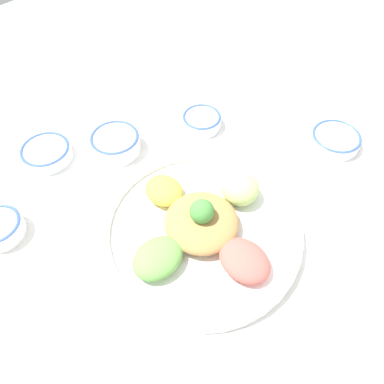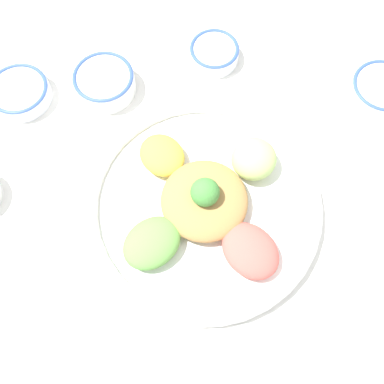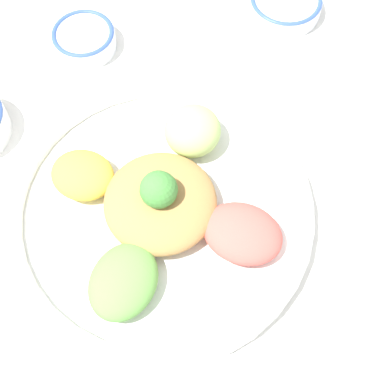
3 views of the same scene
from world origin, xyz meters
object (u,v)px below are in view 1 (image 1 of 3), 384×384
object	(u,v)px
sauce_bowl_dark	(116,142)
rice_bowl_plain	(46,153)
sauce_bowl_far	(336,139)
rice_bowl_blue	(202,120)
serving_spoon_extra	(271,109)
salad_platter	(202,228)

from	to	relation	value
sauce_bowl_dark	rice_bowl_plain	world-z (taller)	sauce_bowl_dark
rice_bowl_plain	sauce_bowl_far	size ratio (longest dim) A/B	0.97
rice_bowl_blue	sauce_bowl_dark	world-z (taller)	sauce_bowl_dark
rice_bowl_plain	sauce_bowl_far	distance (m)	0.68
serving_spoon_extra	sauce_bowl_far	bearing A→B (deg)	48.36
rice_bowl_blue	sauce_bowl_far	size ratio (longest dim) A/B	0.83
salad_platter	serving_spoon_extra	distance (m)	0.42
sauce_bowl_far	serving_spoon_extra	distance (m)	0.19
sauce_bowl_far	rice_bowl_blue	bearing A→B (deg)	34.01
rice_bowl_blue	sauce_bowl_far	bearing A→B (deg)	-145.99
salad_platter	sauce_bowl_far	size ratio (longest dim) A/B	3.43
salad_platter	sauce_bowl_far	distance (m)	0.41
sauce_bowl_dark	sauce_bowl_far	world-z (taller)	sauce_bowl_dark
salad_platter	serving_spoon_extra	size ratio (longest dim) A/B	3.52
rice_bowl_blue	rice_bowl_plain	xyz separation A→B (m)	(0.17, 0.34, 0.00)
salad_platter	rice_bowl_plain	bearing A→B (deg)	15.40
rice_bowl_blue	sauce_bowl_dark	size ratio (longest dim) A/B	0.85
salad_platter	rice_bowl_blue	distance (m)	0.32
rice_bowl_plain	serving_spoon_extra	distance (m)	0.57
rice_bowl_blue	serving_spoon_extra	distance (m)	0.19
sauce_bowl_far	serving_spoon_extra	bearing A→B (deg)	2.47
rice_bowl_blue	sauce_bowl_dark	xyz separation A→B (m)	(0.08, 0.20, 0.01)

